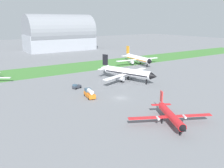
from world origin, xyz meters
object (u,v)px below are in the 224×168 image
(airplane_parked_jet_far, at_px, (138,59))
(airplane_foreground_turboprop, at_px, (171,115))
(airplane_midfield_jet, at_px, (127,72))
(pushback_tug_near_gate, at_px, (76,86))
(fuel_truck_midfield, at_px, (90,93))

(airplane_parked_jet_far, xyz_separation_m, airplane_foreground_turboprop, (-49.54, -73.21, -1.28))
(airplane_midfield_jet, bearing_deg, airplane_foreground_turboprop, -42.08)
(pushback_tug_near_gate, height_order, fuel_truck_midfield, fuel_truck_midfield)
(airplane_parked_jet_far, height_order, airplane_foreground_turboprop, airplane_parked_jet_far)
(pushback_tug_near_gate, relative_size, fuel_truck_midfield, 0.58)
(airplane_parked_jet_far, xyz_separation_m, fuel_truck_midfield, (-56.46, -41.14, -2.20))
(airplane_parked_jet_far, distance_m, airplane_midfield_jet, 42.17)
(airplane_midfield_jet, relative_size, pushback_tug_near_gate, 7.60)
(fuel_truck_midfield, bearing_deg, airplane_midfield_jet, -54.75)
(airplane_midfield_jet, xyz_separation_m, fuel_truck_midfield, (-25.81, -12.18, -2.40))
(airplane_parked_jet_far, height_order, fuel_truck_midfield, airplane_parked_jet_far)
(airplane_midfield_jet, bearing_deg, fuel_truck_midfield, -83.70)
(airplane_parked_jet_far, xyz_separation_m, airplane_midfield_jet, (-30.65, -28.96, 0.20))
(airplane_parked_jet_far, xyz_separation_m, pushback_tug_near_gate, (-55.29, -27.93, -2.87))
(airplane_foreground_turboprop, xyz_separation_m, airplane_midfield_jet, (18.89, 44.25, 1.48))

